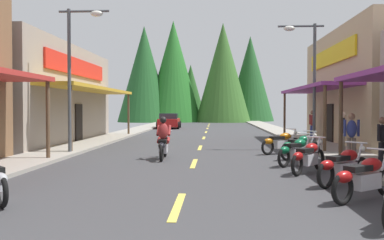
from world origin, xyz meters
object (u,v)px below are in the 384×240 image
object	(u,v)px
pedestrian_waiting	(352,134)
streetlamp_left	(77,59)
motorcycle_parked_right_3	(308,156)
motorcycle_parked_right_5	(300,146)
streetlamp_right	(307,67)
pedestrian_browsing	(312,123)
parked_car_curbside	(169,121)
rider_cruising_lead	(163,142)
pedestrian_strolling	(382,138)
motorcycle_parked_right_1	(365,177)
motorcycle_parked_right_4	(296,151)
motorcycle_parked_right_6	(281,142)
pedestrian_by_shop	(343,130)
motorcycle_parked_right_2	(344,165)

from	to	relation	value
pedestrian_waiting	streetlamp_left	bearing A→B (deg)	72.88
motorcycle_parked_right_3	motorcycle_parked_right_5	size ratio (longest dim) A/B	1.03
streetlamp_right	pedestrian_browsing	world-z (taller)	streetlamp_right
parked_car_curbside	rider_cruising_lead	bearing A→B (deg)	-176.08
rider_cruising_lead	pedestrian_strolling	size ratio (longest dim) A/B	1.35
parked_car_curbside	motorcycle_parked_right_1	bearing A→B (deg)	-168.48
motorcycle_parked_right_4	rider_cruising_lead	distance (m)	4.79
streetlamp_right	parked_car_curbside	xyz separation A→B (m)	(-8.41, 20.24, -3.04)
motorcycle_parked_right_4	pedestrian_browsing	bearing A→B (deg)	27.73
motorcycle_parked_right_6	pedestrian_by_shop	size ratio (longest dim) A/B	1.06
pedestrian_waiting	pedestrian_strolling	xyz separation A→B (m)	(0.58, -1.22, -0.07)
motorcycle_parked_right_4	motorcycle_parked_right_5	size ratio (longest dim) A/B	0.95
motorcycle_parked_right_3	parked_car_curbside	xyz separation A→B (m)	(-6.96, 27.40, 0.20)
parked_car_curbside	pedestrian_by_shop	bearing A→B (deg)	-158.86
rider_cruising_lead	parked_car_curbside	size ratio (longest dim) A/B	0.49
streetlamp_left	motorcycle_parked_right_2	world-z (taller)	streetlamp_left
motorcycle_parked_right_3	motorcycle_parked_right_4	bearing A→B (deg)	37.02
motorcycle_parked_right_5	motorcycle_parked_right_1	bearing A→B (deg)	-129.39
streetlamp_left	pedestrian_by_shop	xyz separation A→B (m)	(10.68, 0.46, -2.84)
pedestrian_waiting	pedestrian_strolling	distance (m)	1.35
motorcycle_parked_right_1	motorcycle_parked_right_6	distance (m)	8.97
streetlamp_left	motorcycle_parked_right_5	size ratio (longest dim) A/B	3.38
motorcycle_parked_right_3	pedestrian_browsing	size ratio (longest dim) A/B	1.02
motorcycle_parked_right_1	motorcycle_parked_right_3	world-z (taller)	same
motorcycle_parked_right_1	motorcycle_parked_right_6	size ratio (longest dim) A/B	0.96
streetlamp_right	motorcycle_parked_right_2	bearing A→B (deg)	-96.34
motorcycle_parked_right_6	parked_car_curbside	size ratio (longest dim) A/B	0.42
motorcycle_parked_right_6	pedestrian_waiting	world-z (taller)	pedestrian_waiting
motorcycle_parked_right_3	pedestrian_strolling	world-z (taller)	pedestrian_strolling
pedestrian_strolling	motorcycle_parked_right_3	bearing A→B (deg)	-105.26
rider_cruising_lead	pedestrian_browsing	distance (m)	12.20
streetlamp_left	motorcycle_parked_right_4	bearing A→B (deg)	-19.64
streetlamp_right	pedestrian_by_shop	distance (m)	3.56
motorcycle_parked_right_4	pedestrian_by_shop	world-z (taller)	pedestrian_by_shop
motorcycle_parked_right_1	pedestrian_browsing	bearing A→B (deg)	43.09
pedestrian_browsing	motorcycle_parked_right_5	bearing A→B (deg)	-128.21
motorcycle_parked_right_1	pedestrian_strolling	size ratio (longest dim) A/B	1.10
streetlamp_left	motorcycle_parked_right_5	bearing A→B (deg)	-7.69
motorcycle_parked_right_3	motorcycle_parked_right_5	distance (m)	3.47
rider_cruising_lead	parked_car_curbside	world-z (taller)	rider_cruising_lead
streetlamp_left	motorcycle_parked_right_2	size ratio (longest dim) A/B	3.48
pedestrian_browsing	motorcycle_parked_right_3	bearing A→B (deg)	-126.17
motorcycle_parked_right_4	pedestrian_strolling	distance (m)	2.69
motorcycle_parked_right_5	motorcycle_parked_right_6	world-z (taller)	same
motorcycle_parked_right_6	pedestrian_by_shop	bearing A→B (deg)	-38.35
pedestrian_waiting	parked_car_curbside	world-z (taller)	pedestrian_waiting
motorcycle_parked_right_1	rider_cruising_lead	xyz separation A→B (m)	(-4.92, 6.88, 0.17)
streetlamp_left	motorcycle_parked_right_2	distance (m)	11.39
motorcycle_parked_right_5	parked_car_curbside	xyz separation A→B (m)	(-7.39, 23.96, 0.20)
motorcycle_parked_right_5	pedestrian_browsing	distance (m)	9.67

